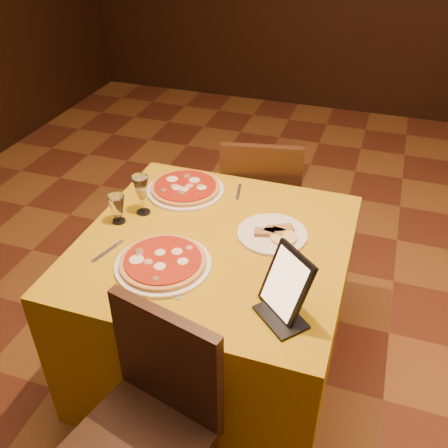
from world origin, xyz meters
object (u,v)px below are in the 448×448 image
(pizza_near, at_px, (163,263))
(water_glass, at_px, (117,209))
(chair_main_far, at_px, (261,203))
(tablet, at_px, (286,283))
(chair_main_near, at_px, (136,446))
(pizza_far, at_px, (185,189))
(main_table, at_px, (215,306))
(wine_glass, at_px, (142,195))

(pizza_near, height_order, water_glass, water_glass)
(chair_main_far, height_order, tablet, tablet)
(chair_main_near, height_order, water_glass, chair_main_near)
(pizza_near, distance_m, tablet, 0.52)
(pizza_near, height_order, tablet, tablet)
(pizza_near, bearing_deg, chair_main_near, -76.58)
(chair_main_far, distance_m, pizza_far, 0.62)
(main_table, height_order, water_glass, water_glass)
(main_table, xyz_separation_m, pizza_near, (-0.13, -0.22, 0.39))
(wine_glass, bearing_deg, chair_main_near, -66.91)
(pizza_far, relative_size, tablet, 1.52)
(pizza_near, distance_m, pizza_far, 0.56)
(wine_glass, bearing_deg, water_glass, -125.56)
(main_table, distance_m, pizza_near, 0.47)
(chair_main_near, distance_m, tablet, 0.73)
(tablet, bearing_deg, chair_main_far, 150.23)
(pizza_near, bearing_deg, main_table, 58.53)
(pizza_near, xyz_separation_m, wine_glass, (-0.24, 0.32, 0.08))
(pizza_far, distance_m, wine_glass, 0.27)
(main_table, relative_size, chair_main_near, 1.21)
(pizza_far, distance_m, tablet, 0.90)
(tablet, bearing_deg, chair_main_near, -85.52)
(chair_main_near, bearing_deg, pizza_near, 117.29)
(chair_main_far, height_order, pizza_far, chair_main_far)
(pizza_near, bearing_deg, tablet, -8.96)
(water_glass, bearing_deg, pizza_near, -34.95)
(main_table, xyz_separation_m, pizza_far, (-0.26, 0.33, 0.39))
(main_table, xyz_separation_m, wine_glass, (-0.37, 0.10, 0.47))
(wine_glass, relative_size, water_glass, 1.46)
(wine_glass, height_order, tablet, tablet)
(chair_main_near, xyz_separation_m, water_glass, (-0.44, 0.78, 0.36))
(chair_main_near, bearing_deg, main_table, 103.87)
(chair_main_far, bearing_deg, water_glass, 49.83)
(chair_main_near, bearing_deg, pizza_far, 117.29)
(wine_glass, xyz_separation_m, water_glass, (-0.07, -0.10, -0.03))
(pizza_far, xyz_separation_m, wine_glass, (-0.11, -0.23, 0.08))
(main_table, distance_m, chair_main_near, 0.78)
(chair_main_near, relative_size, pizza_far, 2.45)
(chair_main_near, relative_size, chair_main_far, 1.00)
(chair_main_far, height_order, wine_glass, wine_glass)
(pizza_near, relative_size, wine_glass, 1.99)
(wine_glass, bearing_deg, pizza_near, -52.82)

